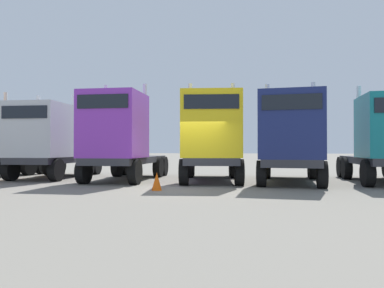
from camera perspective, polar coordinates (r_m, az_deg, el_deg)
The scene contains 6 objects.
ground at distance 13.71m, azimuth -0.08°, elevation -6.87°, with size 200.00×200.00×0.00m, color slate.
semi_truck_silver at distance 18.83m, azimuth -21.88°, elevation 0.61°, with size 2.86×5.87×4.17m.
semi_truck_purple at distance 16.41m, azimuth -11.38°, elevation 1.17°, with size 2.78×6.36×4.45m.
semi_truck_yellow at distance 15.62m, azimuth 3.07°, elevation 1.04°, with size 3.32×6.40×4.38m.
semi_truck_navy at distance 15.38m, azimuth 15.16°, elevation 0.93°, with size 2.88×6.51×4.27m.
traffic_cone_near at distance 12.88m, azimuth -5.54°, elevation -5.85°, with size 0.36×0.36×0.63m, color #F2590C.
Camera 1 is at (2.59, -13.38, 1.47)m, focal length 34.07 mm.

